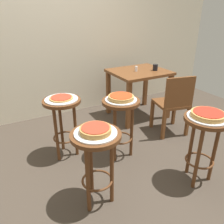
# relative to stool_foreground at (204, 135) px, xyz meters

# --- Properties ---
(ground_plane) EXTENTS (6.00, 6.00, 0.00)m
(ground_plane) POSITION_rel_stool_foreground_xyz_m (-0.72, 0.67, -0.53)
(ground_plane) COLOR #42382D
(back_wall) EXTENTS (6.00, 0.10, 3.00)m
(back_wall) POSITION_rel_stool_foreground_xyz_m (-0.72, 2.32, 0.97)
(back_wall) COLOR beige
(back_wall) RESTS_ON ground_plane
(stool_foreground) EXTENTS (0.42, 0.42, 0.71)m
(stool_foreground) POSITION_rel_stool_foreground_xyz_m (0.00, 0.00, 0.00)
(stool_foreground) COLOR #5B3319
(stool_foreground) RESTS_ON ground_plane
(serving_plate_foreground) EXTENTS (0.37, 0.37, 0.01)m
(serving_plate_foreground) POSITION_rel_stool_foreground_xyz_m (0.00, 0.00, 0.18)
(serving_plate_foreground) COLOR silver
(serving_plate_foreground) RESTS_ON stool_foreground
(pizza_foreground) EXTENTS (0.31, 0.31, 0.05)m
(pizza_foreground) POSITION_rel_stool_foreground_xyz_m (0.00, 0.00, 0.21)
(pizza_foreground) COLOR tan
(pizza_foreground) RESTS_ON serving_plate_foreground
(stool_middle) EXTENTS (0.42, 0.42, 0.71)m
(stool_middle) POSITION_rel_stool_foreground_xyz_m (-1.02, 0.23, 0.00)
(stool_middle) COLOR #5B3319
(stool_middle) RESTS_ON ground_plane
(serving_plate_middle) EXTENTS (0.35, 0.35, 0.01)m
(serving_plate_middle) POSITION_rel_stool_foreground_xyz_m (-1.02, 0.23, 0.18)
(serving_plate_middle) COLOR silver
(serving_plate_middle) RESTS_ON stool_middle
(pizza_middle) EXTENTS (0.26, 0.26, 0.05)m
(pizza_middle) POSITION_rel_stool_foreground_xyz_m (-1.02, 0.23, 0.21)
(pizza_middle) COLOR #B78442
(pizza_middle) RESTS_ON serving_plate_middle
(stool_leftside) EXTENTS (0.42, 0.42, 0.71)m
(stool_leftside) POSITION_rel_stool_foreground_xyz_m (-0.47, 0.75, 0.00)
(stool_leftside) COLOR #5B3319
(stool_leftside) RESTS_ON ground_plane
(serving_plate_leftside) EXTENTS (0.35, 0.35, 0.01)m
(serving_plate_leftside) POSITION_rel_stool_foreground_xyz_m (-0.47, 0.75, 0.18)
(serving_plate_leftside) COLOR silver
(serving_plate_leftside) RESTS_ON stool_leftside
(pizza_leftside) EXTENTS (0.28, 0.28, 0.05)m
(pizza_leftside) POSITION_rel_stool_foreground_xyz_m (-0.47, 0.75, 0.21)
(pizza_leftside) COLOR tan
(pizza_leftside) RESTS_ON serving_plate_leftside
(stool_rear) EXTENTS (0.42, 0.42, 0.71)m
(stool_rear) POSITION_rel_stool_foreground_xyz_m (-1.04, 1.08, 0.00)
(stool_rear) COLOR #5B3319
(stool_rear) RESTS_ON ground_plane
(serving_plate_rear) EXTENTS (0.36, 0.36, 0.01)m
(serving_plate_rear) POSITION_rel_stool_foreground_xyz_m (-1.04, 1.08, 0.18)
(serving_plate_rear) COLOR silver
(serving_plate_rear) RESTS_ON stool_rear
(pizza_rear) EXTENTS (0.26, 0.26, 0.02)m
(pizza_rear) POSITION_rel_stool_foreground_xyz_m (-1.04, 1.08, 0.20)
(pizza_rear) COLOR tan
(pizza_rear) RESTS_ON serving_plate_rear
(dining_table) EXTENTS (0.85, 0.72, 0.75)m
(dining_table) POSITION_rel_stool_foreground_xyz_m (0.35, 1.59, 0.08)
(dining_table) COLOR brown
(dining_table) RESTS_ON ground_plane
(cup_near_edge) EXTENTS (0.08, 0.08, 0.09)m
(cup_near_edge) POSITION_rel_stool_foreground_xyz_m (0.57, 1.49, 0.26)
(cup_near_edge) COLOR black
(cup_near_edge) RESTS_ON dining_table
(condiment_shaker) EXTENTS (0.04, 0.04, 0.08)m
(condiment_shaker) POSITION_rel_stool_foreground_xyz_m (0.28, 1.58, 0.25)
(condiment_shaker) COLOR white
(condiment_shaker) RESTS_ON dining_table
(wooden_chair) EXTENTS (0.48, 0.48, 0.85)m
(wooden_chair) POSITION_rel_stool_foreground_xyz_m (0.42, 0.87, -0.07)
(wooden_chair) COLOR brown
(wooden_chair) RESTS_ON ground_plane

